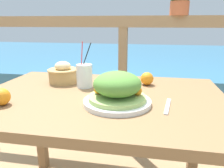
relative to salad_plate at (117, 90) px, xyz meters
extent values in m
cube|color=olive|center=(-0.10, 0.11, -0.08)|extent=(1.20, 0.84, 0.04)
cube|color=olive|center=(-0.64, 0.46, -0.45)|extent=(0.06, 0.06, 0.70)
cube|color=olive|center=(0.44, 0.46, -0.45)|extent=(0.06, 0.06, 0.70)
cube|color=#937551|center=(-0.10, 0.95, 0.28)|extent=(2.80, 0.08, 0.09)
cube|color=#937551|center=(-0.10, 0.95, -0.28)|extent=(0.07, 0.07, 1.04)
cube|color=teal|center=(-0.10, 3.45, -0.57)|extent=(12.00, 4.00, 0.47)
cylinder|color=silver|center=(0.00, 0.00, -0.05)|extent=(0.29, 0.29, 0.02)
cylinder|color=#A8C66B|center=(0.00, 0.00, -0.03)|extent=(0.25, 0.25, 0.02)
ellipsoid|color=#568E38|center=(0.00, 0.00, 0.03)|extent=(0.20, 0.20, 0.11)
sphere|color=orange|center=(0.08, 0.02, 0.00)|extent=(0.04, 0.04, 0.04)
sphere|color=orange|center=(-0.09, 0.01, 0.00)|extent=(0.04, 0.04, 0.04)
cylinder|color=silver|center=(-0.21, 0.22, 0.00)|extent=(0.09, 0.09, 0.12)
cylinder|color=red|center=(-0.23, 0.22, 0.07)|extent=(0.01, 0.07, 0.21)
cylinder|color=black|center=(-0.22, 0.24, 0.07)|extent=(0.08, 0.02, 0.21)
cylinder|color=tan|center=(-0.36, 0.29, -0.02)|extent=(0.17, 0.17, 0.08)
torus|color=tan|center=(-0.36, 0.29, 0.01)|extent=(0.18, 0.18, 0.01)
ellipsoid|color=beige|center=(-0.36, 0.29, 0.04)|extent=(0.09, 0.09, 0.05)
cylinder|color=#B75B38|center=(0.33, 0.95, 0.38)|extent=(0.14, 0.14, 0.10)
cube|color=silver|center=(0.21, 0.01, -0.06)|extent=(0.04, 0.18, 0.00)
sphere|color=orange|center=(-0.48, -0.10, -0.03)|extent=(0.07, 0.07, 0.07)
sphere|color=orange|center=(0.12, 0.33, -0.03)|extent=(0.07, 0.07, 0.07)
camera|label=1|loc=(0.14, -0.87, 0.28)|focal=35.00mm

